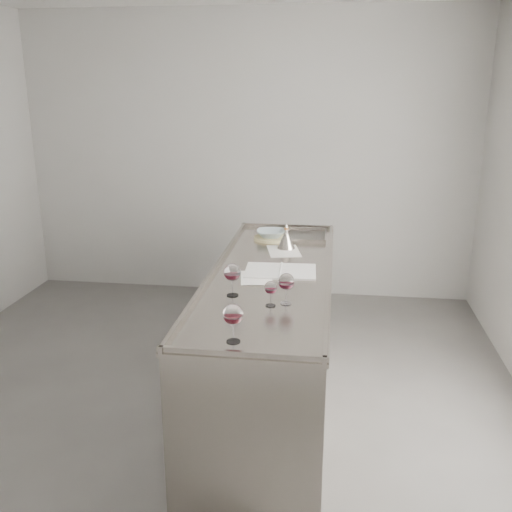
# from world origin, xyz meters

# --- Properties ---
(room_shell) EXTENTS (4.54, 5.04, 2.84)m
(room_shell) POSITION_xyz_m (0.00, 0.00, 1.40)
(room_shell) COLOR #494745
(room_shell) RESTS_ON ground
(counter) EXTENTS (0.77, 2.42, 0.97)m
(counter) POSITION_xyz_m (0.50, 0.30, 0.47)
(counter) COLOR gray
(counter) RESTS_ON ground
(wine_glass_left) EXTENTS (0.10, 0.10, 0.19)m
(wine_glass_left) POSITION_xyz_m (0.33, -0.14, 1.08)
(wine_glass_left) COLOR white
(wine_glass_left) RESTS_ON counter
(wine_glass_middle) EXTENTS (0.09, 0.09, 0.19)m
(wine_glass_middle) POSITION_xyz_m (0.44, -0.74, 1.07)
(wine_glass_middle) COLOR white
(wine_glass_middle) RESTS_ON counter
(wine_glass_right) EXTENTS (0.09, 0.09, 0.18)m
(wine_glass_right) POSITION_xyz_m (0.64, -0.23, 1.06)
(wine_glass_right) COLOR white
(wine_glass_right) RESTS_ON counter
(wine_glass_small) EXTENTS (0.07, 0.07, 0.14)m
(wine_glass_small) POSITION_xyz_m (0.56, -0.27, 1.04)
(wine_glass_small) COLOR white
(wine_glass_small) RESTS_ON counter
(notebook) EXTENTS (0.46, 0.33, 0.02)m
(notebook) POSITION_xyz_m (0.56, 0.32, 0.95)
(notebook) COLOR white
(notebook) RESTS_ON counter
(loose_paper_top) EXTENTS (0.28, 0.35, 0.00)m
(loose_paper_top) POSITION_xyz_m (0.53, 0.79, 0.94)
(loose_paper_top) COLOR silver
(loose_paper_top) RESTS_ON counter
(loose_paper_under) EXTENTS (0.23, 0.30, 0.00)m
(loose_paper_under) POSITION_xyz_m (0.42, 0.17, 0.94)
(loose_paper_under) COLOR silver
(loose_paper_under) RESTS_ON counter
(trivet) EXTENTS (0.35, 0.35, 0.02)m
(trivet) POSITION_xyz_m (0.41, 1.11, 0.95)
(trivet) COLOR #C9BA82
(trivet) RESTS_ON counter
(ceramic_bowl) EXTENTS (0.24, 0.24, 0.05)m
(ceramic_bowl) POSITION_xyz_m (0.41, 1.11, 0.99)
(ceramic_bowl) COLOR #8D9FA4
(ceramic_bowl) RESTS_ON trivet
(wine_funnel) EXTENTS (0.13, 0.13, 0.19)m
(wine_funnel) POSITION_xyz_m (0.55, 0.87, 1.00)
(wine_funnel) COLOR #AAA197
(wine_funnel) RESTS_ON counter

